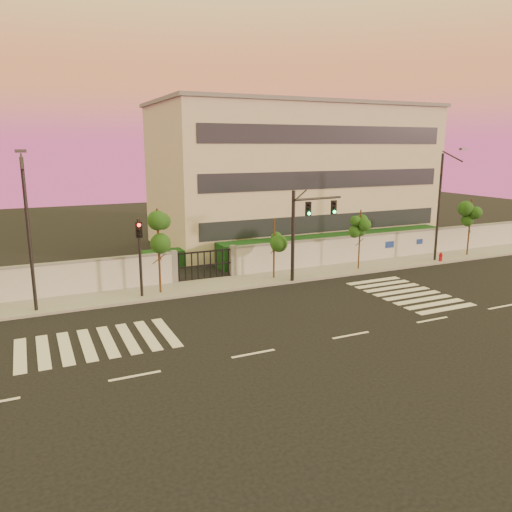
# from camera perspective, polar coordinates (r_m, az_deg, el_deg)

# --- Properties ---
(ground) EXTENTS (120.00, 120.00, 0.00)m
(ground) POSITION_cam_1_polar(r_m,az_deg,el_deg) (23.94, 10.77, -8.89)
(ground) COLOR black
(ground) RESTS_ON ground
(sidewalk) EXTENTS (60.00, 3.00, 0.15)m
(sidewalk) POSITION_cam_1_polar(r_m,az_deg,el_deg) (32.56, -0.01, -2.77)
(sidewalk) COLOR gray
(sidewalk) RESTS_ON ground
(perimeter_wall) EXTENTS (60.00, 0.36, 2.20)m
(perimeter_wall) POSITION_cam_1_polar(r_m,az_deg,el_deg) (33.68, -0.93, -0.51)
(perimeter_wall) COLOR #AEB0B5
(perimeter_wall) RESTS_ON ground
(hedge_row) EXTENTS (41.00, 4.25, 1.80)m
(hedge_row) POSITION_cam_1_polar(r_m,az_deg,el_deg) (36.60, -1.15, 0.14)
(hedge_row) COLOR black
(hedge_row) RESTS_ON ground
(institutional_building) EXTENTS (24.40, 12.40, 12.25)m
(institutional_building) POSITION_cam_1_polar(r_m,az_deg,el_deg) (45.81, 4.20, 9.34)
(institutional_building) COLOR beige
(institutional_building) RESTS_ON ground
(road_markings) EXTENTS (57.00, 7.62, 0.02)m
(road_markings) POSITION_cam_1_polar(r_m,az_deg,el_deg) (26.13, 3.10, -6.81)
(road_markings) COLOR silver
(road_markings) RESTS_ON ground
(street_tree_c) EXTENTS (1.57, 1.25, 5.13)m
(street_tree_c) POSITION_cam_1_polar(r_m,az_deg,el_deg) (29.38, -11.10, 2.72)
(street_tree_c) COLOR #382314
(street_tree_c) RESTS_ON ground
(street_tree_d) EXTENTS (1.52, 1.21, 4.06)m
(street_tree_d) POSITION_cam_1_polar(r_m,az_deg,el_deg) (32.32, 2.10, 2.41)
(street_tree_d) COLOR #382314
(street_tree_d) RESTS_ON ground
(street_tree_e) EXTENTS (1.32, 1.05, 4.33)m
(street_tree_e) POSITION_cam_1_polar(r_m,az_deg,el_deg) (35.44, 11.83, 3.37)
(street_tree_e) COLOR #382314
(street_tree_e) RESTS_ON ground
(street_tree_f) EXTENTS (1.49, 1.19, 4.59)m
(street_tree_f) POSITION_cam_1_polar(r_m,az_deg,el_deg) (42.70, 23.32, 4.39)
(street_tree_f) COLOR #382314
(street_tree_f) RESTS_ON ground
(traffic_signal_main) EXTENTS (3.75, 0.59, 5.93)m
(traffic_signal_main) POSITION_cam_1_polar(r_m,az_deg,el_deg) (31.86, 5.45, 3.60)
(traffic_signal_main) COLOR black
(traffic_signal_main) RESTS_ON ground
(traffic_signal_secondary) EXTENTS (0.36, 0.35, 4.66)m
(traffic_signal_secondary) POSITION_cam_1_polar(r_m,az_deg,el_deg) (28.97, -13.15, 0.84)
(traffic_signal_secondary) COLOR black
(traffic_signal_secondary) RESTS_ON ground
(streetlight_west) EXTENTS (0.51, 2.04, 8.48)m
(streetlight_west) POSITION_cam_1_polar(r_m,az_deg,el_deg) (27.80, -24.59, 2.96)
(streetlight_west) COLOR black
(streetlight_west) RESTS_ON ground
(streetlight_east) EXTENTS (0.51, 2.04, 8.49)m
(streetlight_east) POSITION_cam_1_polar(r_m,az_deg,el_deg) (39.55, 20.38, 5.83)
(streetlight_east) COLOR black
(streetlight_east) RESTS_ON ground
(fire_hydrant) EXTENTS (0.32, 0.31, 0.82)m
(fire_hydrant) POSITION_cam_1_polar(r_m,az_deg,el_deg) (39.99, 20.35, -0.19)
(fire_hydrant) COLOR #AB0B15
(fire_hydrant) RESTS_ON ground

